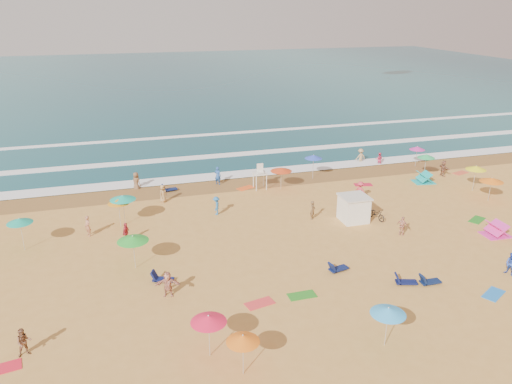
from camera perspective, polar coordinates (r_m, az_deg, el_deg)
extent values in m
plane|color=gold|center=(37.63, 2.99, -5.21)|extent=(220.00, 220.00, 0.00)
cube|color=#0C4756|center=(117.60, -10.76, 12.37)|extent=(220.00, 140.00, 0.18)
plane|color=olive|center=(48.68, -1.80, 1.00)|extent=(220.00, 220.00, 0.00)
cube|color=white|center=(50.94, -2.50, 2.01)|extent=(200.00, 2.20, 0.05)
cube|color=white|center=(57.45, -4.18, 4.16)|extent=(200.00, 1.60, 0.05)
cube|color=white|center=(66.92, -6.01, 6.50)|extent=(200.00, 1.20, 0.05)
cube|color=white|center=(40.78, 11.09, -1.92)|extent=(2.00, 2.00, 2.00)
cube|color=silver|center=(40.39, 11.20, -0.54)|extent=(2.20, 2.20, 0.12)
imported|color=black|center=(41.61, 13.57, -2.43)|extent=(1.12, 1.96, 0.97)
cone|color=#14A688|center=(38.51, -25.42, -2.97)|extent=(1.76, 1.76, 0.35)
cone|color=#2BBD65|center=(52.10, 18.89, 3.91)|extent=(1.70, 1.70, 0.35)
cone|color=blue|center=(49.65, 6.59, 4.03)|extent=(1.72, 1.72, 0.35)
cone|color=orange|center=(39.98, -15.46, -1.03)|extent=(1.66, 1.66, 0.35)
cone|color=orange|center=(48.35, 25.34, 1.28)|extent=(2.01, 2.01, 0.35)
cone|color=#F61942|center=(24.99, -5.45, -14.23)|extent=(1.78, 1.78, 0.35)
cone|color=#D02E9A|center=(55.90, 17.95, 4.80)|extent=(1.63, 1.63, 0.35)
cone|color=#FFF31A|center=(50.30, 23.85, 2.55)|extent=(1.83, 1.83, 0.35)
cone|color=red|center=(46.48, 2.90, 2.61)|extent=(2.00, 2.00, 0.35)
cone|color=orange|center=(23.94, -1.50, -16.39)|extent=(1.58, 1.58, 0.35)
cone|color=#37AEFB|center=(26.47, 14.88, -12.99)|extent=(1.80, 1.80, 0.35)
cone|color=green|center=(33.48, -13.90, -5.18)|extent=(2.05, 2.05, 0.35)
cone|color=#16B392|center=(40.24, -14.99, -0.62)|extent=(2.01, 2.01, 0.35)
cube|color=#0F164B|center=(32.42, -10.55, -9.79)|extent=(1.41, 0.99, 0.34)
cube|color=#0E1949|center=(33.51, 9.42, -8.64)|extent=(1.39, 0.84, 0.34)
cube|color=#0D1C44|center=(33.48, 19.31, -9.65)|extent=(1.31, 0.60, 0.34)
cube|color=#0E1546|center=(32.99, 16.79, -9.82)|extent=(1.41, 0.92, 0.34)
cube|color=#0E1A48|center=(47.29, -9.79, 0.30)|extent=(1.38, 0.78, 0.34)
cube|color=red|center=(28.22, -27.00, -17.53)|extent=(1.82, 1.14, 0.03)
cube|color=#2B8621|center=(30.74, 5.27, -11.68)|extent=(1.71, 0.87, 0.03)
cube|color=#FF5A1C|center=(47.41, -1.19, 0.46)|extent=(1.90, 1.47, 0.03)
cube|color=#EC3739|center=(29.90, 0.42, -12.61)|extent=(1.84, 1.20, 0.03)
cube|color=red|center=(49.37, 12.15, 0.82)|extent=(1.85, 1.22, 0.03)
cube|color=blue|center=(33.93, 25.50, -10.48)|extent=(1.90, 1.58, 0.03)
cube|color=#268320|center=(44.30, 23.94, -2.92)|extent=(1.90, 1.61, 0.03)
cube|color=#E25535|center=(55.82, 22.31, 2.03)|extent=(1.88, 1.32, 0.03)
imported|color=#2451A8|center=(48.25, -4.40, 1.88)|extent=(0.77, 0.76, 1.79)
imported|color=tan|center=(56.18, 11.85, 3.97)|extent=(1.25, 0.83, 1.80)
imported|color=#2770B6|center=(41.39, -4.56, -1.57)|extent=(0.86, 1.14, 1.56)
imported|color=brown|center=(28.20, -25.00, -15.30)|extent=(0.86, 0.74, 1.54)
imported|color=#B87455|center=(39.57, -18.68, -3.71)|extent=(0.64, 0.70, 1.61)
imported|color=tan|center=(30.64, -10.05, -10.32)|extent=(1.56, 0.78, 1.61)
imported|color=brown|center=(48.45, -13.52, 1.16)|extent=(1.03, 1.08, 1.86)
imported|color=#D73549|center=(45.26, 11.82, 0.14)|extent=(1.15, 1.28, 1.72)
imported|color=#995F46|center=(54.02, 20.62, 2.56)|extent=(0.56, 1.52, 1.62)
imported|color=#D93660|center=(56.04, 13.89, 3.63)|extent=(0.96, 0.89, 1.57)
imported|color=tan|center=(39.22, 16.38, -3.75)|extent=(0.82, 0.93, 1.51)
imported|color=brown|center=(40.65, 6.50, -2.06)|extent=(0.63, 0.68, 1.56)
imported|color=tan|center=(44.56, -10.59, -0.18)|extent=(0.93, 0.88, 1.60)
imported|color=#BE2F3E|center=(37.84, -14.64, -4.49)|extent=(0.74, 0.95, 1.50)
imported|color=blue|center=(36.24, 27.16, -7.35)|extent=(0.82, 0.92, 1.58)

